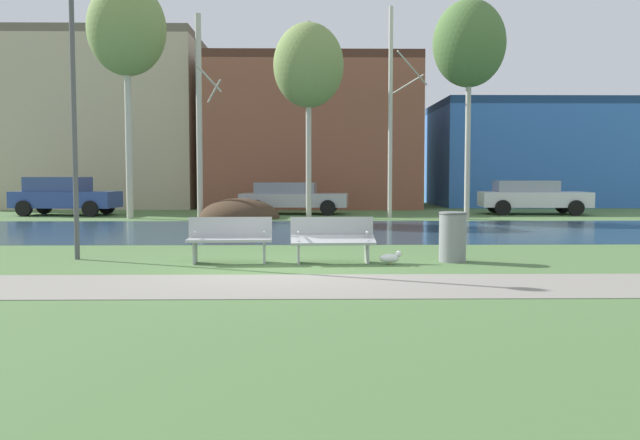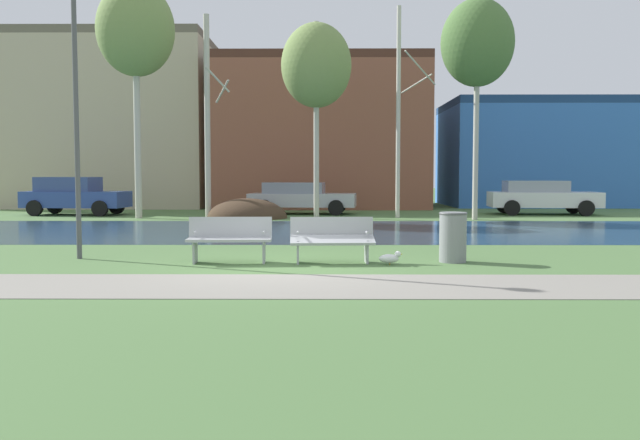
{
  "view_description": "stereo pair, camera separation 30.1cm",
  "coord_description": "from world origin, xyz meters",
  "px_view_note": "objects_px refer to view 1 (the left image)",
  "views": [
    {
      "loc": [
        0.53,
        -12.1,
        1.7
      ],
      "look_at": [
        0.74,
        1.16,
        0.8
      ],
      "focal_mm": 38.1,
      "sensor_mm": 36.0,
      "label": 1
    },
    {
      "loc": [
        0.83,
        -12.1,
        1.7
      ],
      "look_at": [
        0.74,
        1.16,
        0.8
      ],
      "focal_mm": 38.1,
      "sensor_mm": 36.0,
      "label": 2
    }
  ],
  "objects_px": {
    "parked_van_nearest_blue": "(64,195)",
    "parked_hatch_third_white": "(532,196)",
    "bench_left": "(230,238)",
    "streetlamp": "(73,73)",
    "bench_right": "(333,238)",
    "parked_sedan_second_silver": "(292,197)",
    "trash_bin": "(453,236)",
    "seagull": "(391,258)"
  },
  "relations": [
    {
      "from": "bench_left",
      "to": "parked_sedan_second_silver",
      "type": "relative_size",
      "value": 0.35
    },
    {
      "from": "streetlamp",
      "to": "parked_hatch_third_white",
      "type": "distance_m",
      "value": 20.77
    },
    {
      "from": "bench_left",
      "to": "parked_sedan_second_silver",
      "type": "bearing_deg",
      "value": 87.19
    },
    {
      "from": "bench_right",
      "to": "seagull",
      "type": "bearing_deg",
      "value": -15.52
    },
    {
      "from": "bench_right",
      "to": "parked_hatch_third_white",
      "type": "distance_m",
      "value": 18.02
    },
    {
      "from": "seagull",
      "to": "parked_hatch_third_white",
      "type": "height_order",
      "value": "parked_hatch_third_white"
    },
    {
      "from": "bench_right",
      "to": "parked_sedan_second_silver",
      "type": "relative_size",
      "value": 0.35
    },
    {
      "from": "bench_left",
      "to": "parked_hatch_third_white",
      "type": "relative_size",
      "value": 0.35
    },
    {
      "from": "bench_left",
      "to": "parked_van_nearest_blue",
      "type": "height_order",
      "value": "parked_van_nearest_blue"
    },
    {
      "from": "trash_bin",
      "to": "seagull",
      "type": "relative_size",
      "value": 2.14
    },
    {
      "from": "bench_right",
      "to": "streetlamp",
      "type": "height_order",
      "value": "streetlamp"
    },
    {
      "from": "trash_bin",
      "to": "parked_hatch_third_white",
      "type": "relative_size",
      "value": 0.21
    },
    {
      "from": "trash_bin",
      "to": "parked_van_nearest_blue",
      "type": "distance_m",
      "value": 19.83
    },
    {
      "from": "parked_van_nearest_blue",
      "to": "parked_sedan_second_silver",
      "type": "distance_m",
      "value": 9.41
    },
    {
      "from": "trash_bin",
      "to": "seagull",
      "type": "height_order",
      "value": "trash_bin"
    },
    {
      "from": "trash_bin",
      "to": "streetlamp",
      "type": "relative_size",
      "value": 0.17
    },
    {
      "from": "parked_van_nearest_blue",
      "to": "streetlamp",
      "type": "bearing_deg",
      "value": -69.38
    },
    {
      "from": "parked_van_nearest_blue",
      "to": "parked_hatch_third_white",
      "type": "distance_m",
      "value": 19.54
    },
    {
      "from": "bench_right",
      "to": "parked_van_nearest_blue",
      "type": "bearing_deg",
      "value": 124.79
    },
    {
      "from": "parked_van_nearest_blue",
      "to": "trash_bin",
      "type": "bearing_deg",
      "value": -49.43
    },
    {
      "from": "seagull",
      "to": "parked_van_nearest_blue",
      "type": "height_order",
      "value": "parked_van_nearest_blue"
    },
    {
      "from": "bench_left",
      "to": "trash_bin",
      "type": "bearing_deg",
      "value": 1.93
    },
    {
      "from": "trash_bin",
      "to": "parked_hatch_third_white",
      "type": "xyz_separation_m",
      "value": [
        6.64,
        15.49,
        0.26
      ]
    },
    {
      "from": "streetlamp",
      "to": "parked_van_nearest_blue",
      "type": "bearing_deg",
      "value": 110.62
    },
    {
      "from": "bench_left",
      "to": "parked_hatch_third_white",
      "type": "bearing_deg",
      "value": 55.05
    },
    {
      "from": "bench_left",
      "to": "streetlamp",
      "type": "relative_size",
      "value": 0.29
    },
    {
      "from": "bench_left",
      "to": "streetlamp",
      "type": "xyz_separation_m",
      "value": [
        -3.11,
        0.61,
        3.2
      ]
    },
    {
      "from": "parked_van_nearest_blue",
      "to": "parked_hatch_third_white",
      "type": "height_order",
      "value": "parked_van_nearest_blue"
    },
    {
      "from": "parked_sedan_second_silver",
      "to": "parked_hatch_third_white",
      "type": "relative_size",
      "value": 1.01
    },
    {
      "from": "parked_sedan_second_silver",
      "to": "trash_bin",
      "type": "bearing_deg",
      "value": -77.43
    },
    {
      "from": "seagull",
      "to": "bench_right",
      "type": "bearing_deg",
      "value": 164.48
    },
    {
      "from": "seagull",
      "to": "streetlamp",
      "type": "height_order",
      "value": "streetlamp"
    },
    {
      "from": "bench_right",
      "to": "streetlamp",
      "type": "xyz_separation_m",
      "value": [
        -5.07,
        0.61,
        3.2
      ]
    },
    {
      "from": "trash_bin",
      "to": "parked_hatch_third_white",
      "type": "height_order",
      "value": "parked_hatch_third_white"
    },
    {
      "from": "bench_left",
      "to": "trash_bin",
      "type": "distance_m",
      "value": 4.29
    },
    {
      "from": "streetlamp",
      "to": "trash_bin",
      "type": "bearing_deg",
      "value": -3.6
    },
    {
      "from": "streetlamp",
      "to": "parked_hatch_third_white",
      "type": "relative_size",
      "value": 1.2
    },
    {
      "from": "bench_left",
      "to": "seagull",
      "type": "distance_m",
      "value": 3.07
    },
    {
      "from": "parked_sedan_second_silver",
      "to": "parked_hatch_third_white",
      "type": "height_order",
      "value": "parked_hatch_third_white"
    },
    {
      "from": "trash_bin",
      "to": "parked_van_nearest_blue",
      "type": "xyz_separation_m",
      "value": [
        -12.9,
        15.06,
        0.32
      ]
    },
    {
      "from": "streetlamp",
      "to": "bench_right",
      "type": "bearing_deg",
      "value": -6.86
    },
    {
      "from": "bench_left",
      "to": "bench_right",
      "type": "xyz_separation_m",
      "value": [
        1.96,
        0.0,
        0.0
      ]
    }
  ]
}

